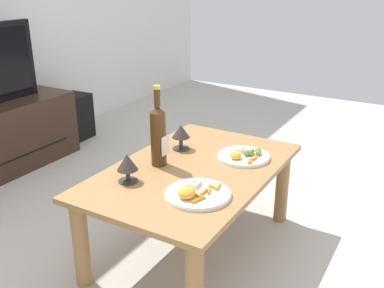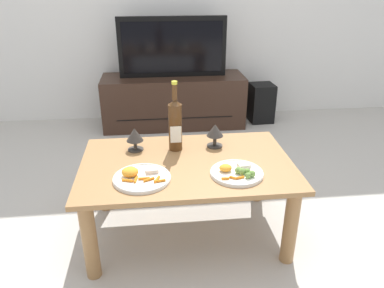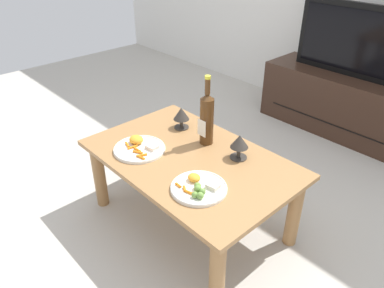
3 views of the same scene
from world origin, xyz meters
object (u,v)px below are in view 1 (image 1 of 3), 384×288
Objects in this scene: goblet_left at (127,164)px; goblet_right at (181,133)px; dinner_plate_left at (197,193)px; dinner_plate_right at (244,156)px; dining_table at (193,183)px; floor_speaker at (76,116)px; wine_bottle at (158,134)px.

goblet_right reaches higher than goblet_left.
dinner_plate_right is (0.46, -0.00, -0.00)m from dinner_plate_left.
floor_speaker is at bearing 61.66° from dining_table.
goblet_left is at bearing 146.21° from dinner_plate_right.
dining_table is 3.98× the size of dinner_plate_left.
dinner_plate_right reaches higher than dining_table.
goblet_left reaches higher than dining_table.
goblet_left is 0.97× the size of goblet_right.
floor_speaker is 2.87× the size of goblet_left.
goblet_right is 0.51× the size of dinner_plate_right.
floor_speaker is at bearing 69.89° from dinner_plate_right.
goblet_right is at bearing -118.75° from floor_speaker.
wine_bottle is 1.49× the size of dinner_plate_right.
dining_table is at bearing -33.37° from goblet_left.
goblet_left reaches higher than dinner_plate_left.
goblet_left is 0.60m from dinner_plate_right.
wine_bottle is 2.99× the size of goblet_left.
dining_table is 0.30m from goblet_right.
goblet_left is 0.47× the size of dinner_plate_left.
wine_bottle is 0.39m from dinner_plate_left.
dinner_plate_right is at bearing -49.23° from wine_bottle.
wine_bottle is 0.44m from dinner_plate_right.
wine_bottle reaches higher than dining_table.
wine_bottle reaches higher than dinner_plate_left.
dining_table is at bearing 145.73° from dinner_plate_right.
dining_table is 1.87m from floor_speaker.
wine_bottle is at bearing 59.15° from dinner_plate_left.
dinner_plate_right is at bearing -0.54° from dinner_plate_left.
goblet_left is (-0.27, 0.17, 0.16)m from dining_table.
floor_speaker is at bearing 57.82° from wine_bottle.
dining_table is at bearing -134.89° from goblet_right.
wine_bottle is at bearing -125.07° from floor_speaker.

